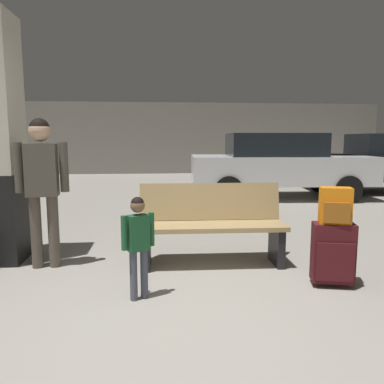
{
  "coord_description": "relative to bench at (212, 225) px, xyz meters",
  "views": [
    {
      "loc": [
        -0.11,
        -2.54,
        1.39
      ],
      "look_at": [
        0.25,
        1.3,
        0.85
      ],
      "focal_mm": 35.79,
      "sensor_mm": 36.0,
      "label": 1
    }
  ],
  "objects": [
    {
      "name": "ground_plane",
      "position": [
        -0.49,
        2.42,
        -0.49
      ],
      "size": [
        18.0,
        18.0,
        0.1
      ],
      "primitive_type": "cube",
      "color": "gray"
    },
    {
      "name": "child",
      "position": [
        -0.77,
        -0.9,
        0.11
      ],
      "size": [
        0.28,
        0.18,
        0.9
      ],
      "color": "#4C5160",
      "rests_on": "ground_plane"
    },
    {
      "name": "bench",
      "position": [
        0.0,
        0.0,
        0.0
      ],
      "size": [
        1.61,
        0.56,
        0.89
      ],
      "color": "tan",
      "rests_on": "ground_plane"
    },
    {
      "name": "garage_back_wall",
      "position": [
        -0.49,
        11.28,
        0.96
      ],
      "size": [
        18.0,
        0.12,
        2.8
      ],
      "primitive_type": "cube",
      "color": "gray",
      "rests_on": "ground_plane"
    },
    {
      "name": "adult",
      "position": [
        -1.81,
        0.04,
        0.55
      ],
      "size": [
        0.55,
        0.22,
        1.6
      ],
      "color": "brown",
      "rests_on": "ground_plane"
    },
    {
      "name": "parked_car_near",
      "position": [
        2.24,
        4.64,
        0.36
      ],
      "size": [
        4.19,
        1.98,
        1.51
      ],
      "color": "silver",
      "rests_on": "ground_plane"
    },
    {
      "name": "suitcase",
      "position": [
        1.05,
        -0.77,
        -0.12
      ],
      "size": [
        0.41,
        0.3,
        0.6
      ],
      "color": "#471419",
      "rests_on": "ground_plane"
    },
    {
      "name": "backpack_bright",
      "position": [
        1.05,
        -0.77,
        0.33
      ],
      "size": [
        0.31,
        0.25,
        0.34
      ],
      "color": "orange",
      "rests_on": "suitcase"
    }
  ]
}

